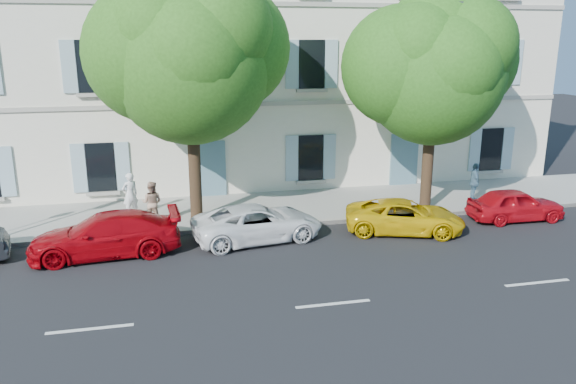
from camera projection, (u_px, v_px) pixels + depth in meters
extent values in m
plane|color=black|center=(297.00, 249.00, 18.29)|extent=(90.00, 90.00, 0.00)
cube|color=#A09E96|center=(271.00, 208.00, 22.46)|extent=(36.00, 4.50, 0.15)
cube|color=#9E998E|center=(283.00, 225.00, 20.42)|extent=(36.00, 0.16, 0.16)
cube|color=silver|center=(247.00, 53.00, 26.31)|extent=(28.00, 7.00, 12.00)
imported|color=#9D040C|center=(105.00, 235.00, 17.65)|extent=(4.76, 2.19, 1.35)
imported|color=white|center=(258.00, 223.00, 18.99)|extent=(4.67, 2.69, 1.23)
imported|color=#DDB009|center=(405.00, 216.00, 19.80)|extent=(4.54, 3.10, 1.15)
imported|color=#B10A14|center=(516.00, 205.00, 21.10)|extent=(3.62, 1.54, 1.22)
cylinder|color=#3A2819|center=(195.00, 173.00, 20.42)|extent=(0.45, 0.45, 3.56)
ellipsoid|color=#387A1F|center=(190.00, 63.00, 19.39)|extent=(5.69, 5.69, 6.26)
cylinder|color=#3A2819|center=(427.00, 169.00, 21.73)|extent=(0.43, 0.43, 3.24)
ellipsoid|color=#35791F|center=(434.00, 74.00, 20.78)|extent=(5.26, 5.26, 5.78)
cylinder|color=#7293BF|center=(432.00, 110.00, 21.26)|extent=(0.16, 0.16, 7.75)
cylinder|color=#7293BF|center=(449.00, 1.00, 19.59)|extent=(0.40, 1.34, 0.10)
cube|color=#383A3D|center=(458.00, 4.00, 18.99)|extent=(0.33, 0.48, 0.17)
imported|color=white|center=(130.00, 195.00, 21.00)|extent=(0.73, 0.65, 1.69)
imported|color=tan|center=(152.00, 203.00, 20.20)|extent=(0.91, 0.81, 1.57)
imported|color=slate|center=(475.00, 182.00, 22.98)|extent=(0.63, 1.01, 1.60)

